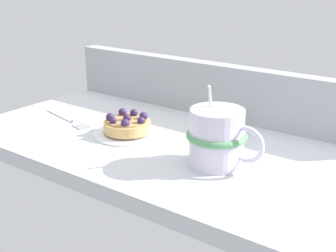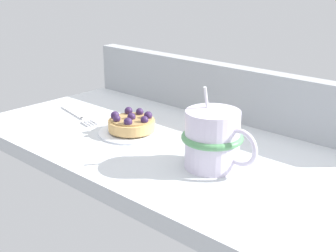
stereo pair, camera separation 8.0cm
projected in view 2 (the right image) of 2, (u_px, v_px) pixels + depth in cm
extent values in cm
cube|color=silver|center=(164.00, 146.00, 86.75)|extent=(75.76, 40.77, 2.91)
cube|color=#9EA3A8|center=(223.00, 91.00, 97.33)|extent=(74.25, 3.48, 11.39)
cylinder|color=silver|center=(132.00, 131.00, 89.12)|extent=(12.99, 12.99, 0.77)
cylinder|color=silver|center=(132.00, 132.00, 89.18)|extent=(7.14, 7.14, 0.38)
cylinder|color=tan|center=(132.00, 125.00, 88.66)|extent=(9.09, 9.09, 1.96)
cylinder|color=#AB854F|center=(131.00, 119.00, 88.28)|extent=(8.00, 8.00, 0.30)
sphere|color=#331E47|center=(131.00, 117.00, 88.11)|extent=(1.62, 1.62, 1.62)
sphere|color=#331E47|center=(144.00, 120.00, 86.24)|extent=(1.51, 1.51, 1.51)
sphere|color=#331E47|center=(148.00, 115.00, 88.55)|extent=(1.65, 1.65, 1.65)
sphere|color=#331E47|center=(140.00, 112.00, 90.71)|extent=(1.54, 1.54, 1.54)
sphere|color=#331E47|center=(128.00, 111.00, 91.14)|extent=(1.63, 1.63, 1.63)
sphere|color=#331E47|center=(115.00, 116.00, 88.56)|extent=(1.68, 1.68, 1.68)
sphere|color=#331E47|center=(117.00, 119.00, 86.65)|extent=(1.46, 1.46, 1.46)
sphere|color=#331E47|center=(128.00, 122.00, 85.23)|extent=(1.65, 1.65, 1.65)
cylinder|color=silver|center=(212.00, 139.00, 73.07)|extent=(8.83, 8.83, 9.51)
torus|color=#569960|center=(212.00, 137.00, 72.96)|extent=(10.01, 10.01, 1.14)
torus|color=silver|center=(240.00, 148.00, 69.68)|extent=(6.13, 0.80, 6.13)
cylinder|color=silver|center=(207.00, 104.00, 72.85)|extent=(1.11, 2.52, 6.19)
cube|color=silver|center=(72.00, 112.00, 101.18)|extent=(10.61, 3.04, 0.60)
cube|color=silver|center=(82.00, 118.00, 97.05)|extent=(1.29, 0.81, 0.60)
cube|color=silver|center=(85.00, 124.00, 93.75)|extent=(3.47, 1.00, 0.60)
cube|color=silver|center=(88.00, 123.00, 94.15)|extent=(3.47, 1.00, 0.60)
cube|color=silver|center=(91.00, 122.00, 94.54)|extent=(3.47, 1.00, 0.60)
cube|color=silver|center=(94.00, 122.00, 94.94)|extent=(3.47, 1.00, 0.60)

